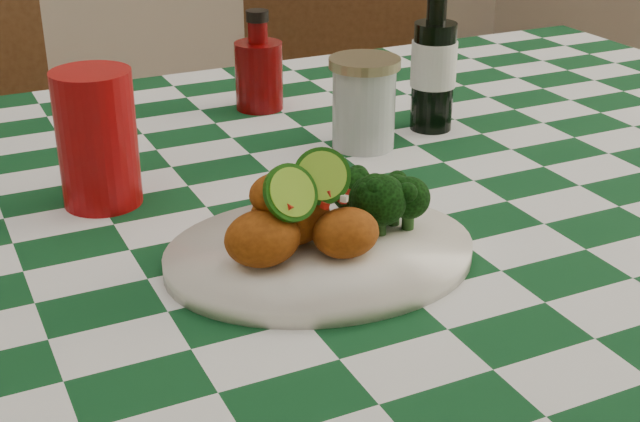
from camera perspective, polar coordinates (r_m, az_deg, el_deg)
name	(u,v)px	position (r m, az deg, el deg)	size (l,w,h in m)	color
plate	(320,254)	(0.86, 0.00, -2.79)	(0.30, 0.23, 0.02)	white
fried_chicken_pile	(307,208)	(0.83, -0.82, 0.21)	(0.13, 0.10, 0.09)	#99460E
broccoli_side	(382,199)	(0.88, 3.98, 0.79)	(0.08, 0.08, 0.06)	black
red_tumbler	(97,139)	(0.99, -14.08, 4.51)	(0.09, 0.09, 0.15)	#9A080A
ketchup_bottle	(259,60)	(1.28, -3.96, 9.60)	(0.07, 0.07, 0.14)	#600405
mason_jar	(364,103)	(1.13, 2.83, 6.91)	(0.09, 0.09, 0.12)	#B2BCBA
beer_bottle	(434,51)	(1.19, 7.34, 10.13)	(0.06, 0.06, 0.21)	black
wooden_chair_right	(345,159)	(1.95, 1.62, 3.33)	(0.44, 0.46, 0.96)	#472814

